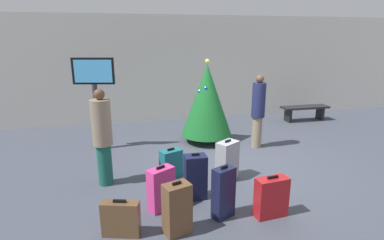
# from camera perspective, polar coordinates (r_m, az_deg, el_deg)

# --- Properties ---
(ground_plane) EXTENTS (16.00, 16.00, 0.00)m
(ground_plane) POSITION_cam_1_polar(r_m,az_deg,el_deg) (6.67, 8.18, -8.27)
(ground_plane) COLOR #424754
(back_wall) EXTENTS (16.00, 0.20, 3.31)m
(back_wall) POSITION_cam_1_polar(r_m,az_deg,el_deg) (9.98, 0.32, 9.63)
(back_wall) COLOR beige
(back_wall) RESTS_ON ground_plane
(holiday_tree) EXTENTS (1.30, 1.30, 2.13)m
(holiday_tree) POSITION_cam_1_polar(r_m,az_deg,el_deg) (7.74, 2.80, 3.78)
(holiday_tree) COLOR #4C3319
(holiday_tree) RESTS_ON ground_plane
(flight_info_kiosk) EXTENTS (0.95, 0.29, 2.20)m
(flight_info_kiosk) POSITION_cam_1_polar(r_m,az_deg,el_deg) (7.43, -17.86, 6.14)
(flight_info_kiosk) COLOR #333338
(flight_info_kiosk) RESTS_ON ground_plane
(waiting_bench) EXTENTS (1.55, 0.44, 0.48)m
(waiting_bench) POSITION_cam_1_polar(r_m,az_deg,el_deg) (10.51, 20.41, 1.81)
(waiting_bench) COLOR black
(waiting_bench) RESTS_ON ground_plane
(traveller_0) EXTENTS (0.41, 0.41, 1.79)m
(traveller_0) POSITION_cam_1_polar(r_m,az_deg,el_deg) (7.51, 12.30, 1.90)
(traveller_0) COLOR gray
(traveller_0) RESTS_ON ground_plane
(traveller_1) EXTENTS (0.49, 0.49, 1.79)m
(traveller_1) POSITION_cam_1_polar(r_m,az_deg,el_deg) (5.68, -16.46, -2.83)
(traveller_1) COLOR #19594C
(traveller_1) RESTS_ON ground_plane
(suitcase_0) EXTENTS (0.47, 0.37, 0.59)m
(suitcase_0) POSITION_cam_1_polar(r_m,az_deg,el_deg) (5.97, -3.95, -8.15)
(suitcase_0) COLOR #19606B
(suitcase_0) RESTS_ON ground_plane
(suitcase_1) EXTENTS (0.36, 0.26, 0.81)m
(suitcase_1) POSITION_cam_1_polar(r_m,az_deg,el_deg) (5.18, 0.65, -10.63)
(suitcase_1) COLOR #141938
(suitcase_1) RESTS_ON ground_plane
(suitcase_2) EXTENTS (0.54, 0.30, 0.54)m
(suitcase_2) POSITION_cam_1_polar(r_m,az_deg,el_deg) (4.47, -13.22, -17.61)
(suitcase_2) COLOR brown
(suitcase_2) RESTS_ON ground_plane
(suitcase_3) EXTENTS (0.49, 0.44, 0.79)m
(suitcase_3) POSITION_cam_1_polar(r_m,az_deg,el_deg) (5.90, 6.64, -7.52)
(suitcase_3) COLOR #9EA0A5
(suitcase_3) RESTS_ON ground_plane
(suitcase_4) EXTENTS (0.52, 0.27, 0.67)m
(suitcase_4) POSITION_cam_1_polar(r_m,az_deg,el_deg) (4.89, 14.67, -13.85)
(suitcase_4) COLOR #B2191E
(suitcase_4) RESTS_ON ground_plane
(suitcase_5) EXTENTS (0.46, 0.39, 0.74)m
(suitcase_5) POSITION_cam_1_polar(r_m,az_deg,el_deg) (4.91, -5.82, -12.73)
(suitcase_5) COLOR #E5388C
(suitcase_5) RESTS_ON ground_plane
(suitcase_6) EXTENTS (0.38, 0.31, 0.84)m
(suitcase_6) POSITION_cam_1_polar(r_m,az_deg,el_deg) (4.70, 5.92, -13.43)
(suitcase_6) COLOR #141938
(suitcase_6) RESTS_ON ground_plane
(suitcase_7) EXTENTS (0.42, 0.35, 0.78)m
(suitcase_7) POSITION_cam_1_polar(r_m,az_deg,el_deg) (4.35, -2.82, -16.34)
(suitcase_7) COLOR brown
(suitcase_7) RESTS_ON ground_plane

